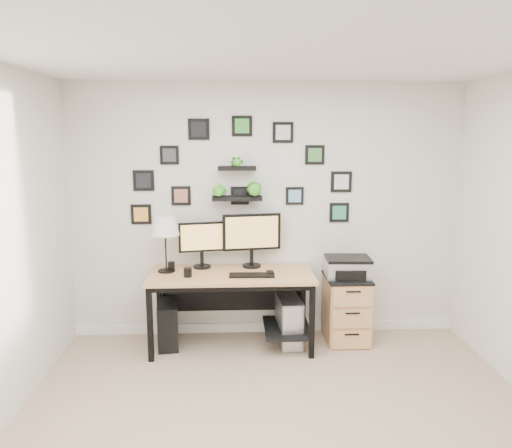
{
  "coord_description": "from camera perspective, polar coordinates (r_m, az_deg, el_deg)",
  "views": [
    {
      "loc": [
        -0.34,
        -3.05,
        2.1
      ],
      "look_at": [
        -0.11,
        1.83,
        1.2
      ],
      "focal_mm": 35.0,
      "sensor_mm": 36.0,
      "label": 1
    }
  ],
  "objects": [
    {
      "name": "room",
      "position": [
        5.45,
        1.16,
        -11.67
      ],
      "size": [
        4.0,
        4.0,
        4.0
      ],
      "color": "tan",
      "rests_on": "ground"
    },
    {
      "name": "desk",
      "position": [
        4.94,
        -2.41,
        -6.92
      ],
      "size": [
        1.6,
        0.7,
        0.75
      ],
      "color": "tan",
      "rests_on": "ground"
    },
    {
      "name": "monitor_left",
      "position": [
        5.03,
        -6.23,
        -1.98
      ],
      "size": [
        0.46,
        0.21,
        0.47
      ],
      "color": "black",
      "rests_on": "desk"
    },
    {
      "name": "monitor_right",
      "position": [
        5.02,
        -0.5,
        -1.34
      ],
      "size": [
        0.59,
        0.22,
        0.55
      ],
      "color": "black",
      "rests_on": "desk"
    },
    {
      "name": "keyboard",
      "position": [
        4.77,
        -0.48,
        -5.87
      ],
      "size": [
        0.43,
        0.15,
        0.02
      ],
      "primitive_type": "cube",
      "rotation": [
        0.0,
        0.0,
        -0.03
      ],
      "color": "black",
      "rests_on": "desk"
    },
    {
      "name": "mouse",
      "position": [
        4.83,
        1.62,
        -5.62
      ],
      "size": [
        0.07,
        0.11,
        0.03
      ],
      "primitive_type": "cube",
      "rotation": [
        0.0,
        0.0,
        0.04
      ],
      "color": "black",
      "rests_on": "desk"
    },
    {
      "name": "table_lamp",
      "position": [
        4.91,
        -10.36,
        -0.34
      ],
      "size": [
        0.27,
        0.27,
        0.56
      ],
      "color": "black",
      "rests_on": "desk"
    },
    {
      "name": "mug",
      "position": [
        4.79,
        -7.8,
        -5.48
      ],
      "size": [
        0.08,
        0.08,
        0.09
      ],
      "primitive_type": "cylinder",
      "color": "black",
      "rests_on": "desk"
    },
    {
      "name": "pen_cup",
      "position": [
        5.04,
        -9.65,
        -4.75
      ],
      "size": [
        0.07,
        0.07,
        0.09
      ],
      "primitive_type": "cylinder",
      "color": "black",
      "rests_on": "desk"
    },
    {
      "name": "pc_tower_black",
      "position": [
        5.14,
        -10.06,
        -11.17
      ],
      "size": [
        0.25,
        0.46,
        0.44
      ],
      "primitive_type": "cube",
      "rotation": [
        0.0,
        0.0,
        0.13
      ],
      "color": "black",
      "rests_on": "ground"
    },
    {
      "name": "pc_tower_grey",
      "position": [
        5.1,
        3.78,
        -10.98
      ],
      "size": [
        0.25,
        0.5,
        0.48
      ],
      "color": "gray",
      "rests_on": "ground"
    },
    {
      "name": "file_cabinet",
      "position": [
        5.22,
        10.28,
        -9.51
      ],
      "size": [
        0.43,
        0.53,
        0.67
      ],
      "color": "tan",
      "rests_on": "ground"
    },
    {
      "name": "printer",
      "position": [
        5.09,
        10.45,
        -4.87
      ],
      "size": [
        0.45,
        0.38,
        0.2
      ],
      "color": "silver",
      "rests_on": "file_cabinet"
    },
    {
      "name": "wall_decor",
      "position": [
        5.0,
        -1.93,
        5.38
      ],
      "size": [
        2.25,
        0.18,
        1.08
      ],
      "color": "black",
      "rests_on": "ground"
    }
  ]
}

